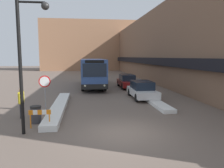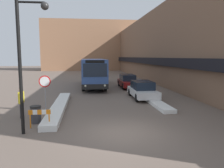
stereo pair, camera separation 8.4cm
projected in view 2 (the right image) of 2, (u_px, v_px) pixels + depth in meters
The scene contains 13 objects.
ground_plane at pixel (123, 133), 10.45m from camera, with size 160.00×160.00×0.00m, color #66564C.
building_row_right at pixel (159, 48), 34.67m from camera, with size 5.50×60.00×10.03m.
building_backdrop_far at pixel (91, 46), 60.18m from camera, with size 26.00×8.00×13.19m.
snow_bank_left at pixel (59, 106), 15.29m from camera, with size 0.90×9.69×0.31m.
snow_bank_right at pixel (152, 100), 17.69m from camera, with size 0.90×7.77×0.26m.
city_bus at pixel (93, 72), 26.38m from camera, with size 2.66×10.94×3.34m.
parked_car_front at pixel (142, 90), 19.07m from camera, with size 1.88×4.50×1.51m.
parked_car_middle at pixel (128, 81), 25.78m from camera, with size 1.80×4.82×1.55m.
stop_sign at pixel (45, 86), 14.19m from camera, with size 0.76×0.08×2.42m.
street_lamp at pixel (26, 52), 9.90m from camera, with size 1.46×0.36×6.18m.
pedestrian at pixel (21, 100), 12.94m from camera, with size 0.25×0.59×1.81m.
trash_bin at pixel (36, 114), 12.00m from camera, with size 0.59×0.59×0.95m.
construction_barricade at pixel (40, 115), 11.12m from camera, with size 1.10×0.06×0.94m.
Camera 2 is at (-1.74, -9.94, 3.62)m, focal length 35.00 mm.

